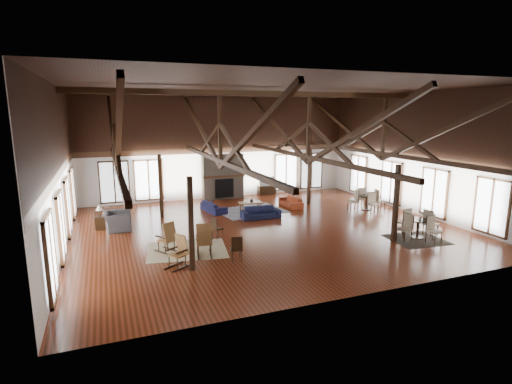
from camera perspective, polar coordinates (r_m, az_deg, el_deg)
name	(u,v)px	position (r m, az deg, el deg)	size (l,w,h in m)	color
floor	(266,228)	(17.59, 1.40, -5.18)	(16.00, 16.00, 0.00)	maroon
ceiling	(266,87)	(16.90, 1.50, 14.73)	(16.00, 14.00, 0.02)	black
wall_back	(221,147)	(23.58, -5.07, 6.43)	(16.00, 0.02, 6.00)	white
wall_front	(367,189)	(10.91, 15.55, 0.35)	(16.00, 0.02, 6.00)	white
wall_left	(57,170)	(15.81, -26.51, 2.87)	(0.02, 14.00, 6.00)	white
wall_right	(415,153)	(21.33, 21.83, 5.15)	(0.02, 14.00, 6.00)	white
roof_truss	(266,136)	(16.89, 1.46, 8.04)	(15.60, 14.07, 3.14)	black
post_grid	(266,194)	(17.22, 1.42, -0.31)	(8.16, 7.16, 3.05)	black
fireplace	(223,177)	(23.47, -4.78, 2.20)	(2.50, 0.69, 2.60)	#746859
ceiling_fan	(287,144)	(16.20, 4.46, 6.82)	(1.60, 1.60, 0.75)	black
sofa_navy_front	(261,213)	(19.13, 0.67, -2.97)	(1.88, 0.73, 0.55)	#121733
sofa_navy_left	(214,207)	(20.49, -6.07, -2.10)	(0.70, 1.78, 0.52)	#141638
sofa_orange	(291,202)	(21.58, 4.98, -1.39)	(0.70, 1.78, 0.52)	maroon
coffee_table	(250,203)	(20.58, -0.81, -1.60)	(1.20, 0.66, 0.45)	brown
vase	(251,200)	(20.51, -0.65, -1.20)	(0.19, 0.19, 0.20)	#B2B2B2
armchair	(118,221)	(18.25, -19.07, -3.93)	(1.05, 1.20, 0.78)	#2C2C2E
side_table_lamp	(100,220)	(18.61, -21.38, -3.73)	(0.43, 0.43, 1.09)	black
rocking_chair_a	(168,238)	(14.82, -12.47, -6.47)	(0.85, 1.00, 1.14)	olive
rocking_chair_b	(204,241)	(14.21, -7.42, -6.91)	(0.66, 1.02, 1.22)	olive
rocking_chair_c	(179,252)	(13.46, -10.89, -8.36)	(0.95, 0.84, 1.09)	olive
side_chair_a	(216,226)	(16.11, -5.77, -4.89)	(0.49, 0.49, 0.88)	black
side_chair_b	(236,247)	(13.68, -2.81, -7.80)	(0.43, 0.43, 0.89)	black
cafe_table_near	(418,225)	(17.41, 22.14, -4.39)	(2.08, 2.08, 1.07)	black
cafe_table_far	(367,200)	(21.52, 15.51, -1.10)	(2.03, 2.03, 1.04)	black
cup_near	(421,218)	(17.35, 22.45, -3.49)	(0.12, 0.12, 0.10)	#B2B2B2
cup_far	(367,195)	(21.35, 15.57, -0.43)	(0.13, 0.13, 0.10)	#B2B2B2
tv_console	(267,190)	(24.64, 1.53, 0.28)	(1.10, 0.41, 0.55)	black
television	(266,181)	(24.53, 1.47, 1.55)	(0.98, 0.13, 0.56)	#B2B2B2
rug_tan	(187,250)	(15.08, -9.79, -8.18)	(2.84, 2.23, 0.01)	tan
rug_navy	(251,211)	(20.57, -0.72, -2.71)	(3.28, 2.46, 0.01)	#172142
rug_dark	(416,239)	(17.29, 21.93, -6.30)	(2.06, 1.87, 0.01)	black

